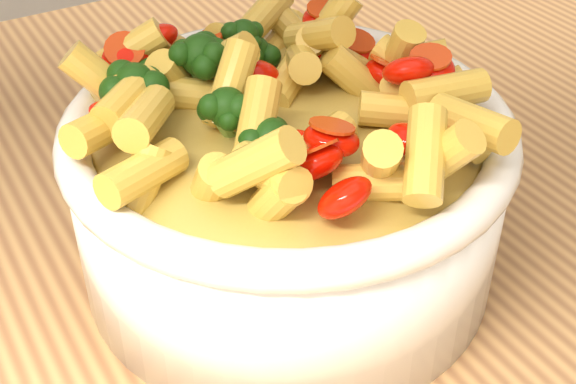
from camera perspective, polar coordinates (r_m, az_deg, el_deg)
table at (r=0.62m, az=-8.55°, el=-10.51°), size 1.20×0.80×0.90m
serving_bowl at (r=0.49m, az=0.00°, el=0.13°), size 0.27×0.27×0.12m
pasta_salad at (r=0.45m, az=0.00°, el=7.38°), size 0.21×0.21×0.05m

